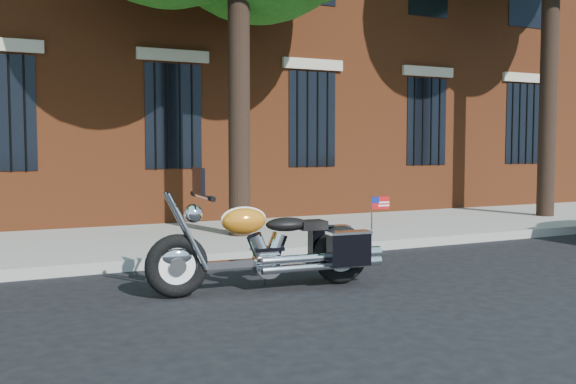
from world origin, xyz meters
name	(u,v)px	position (x,y,z in m)	size (l,w,h in m)	color
ground	(288,279)	(0.00, 0.00, 0.00)	(120.00, 120.00, 0.00)	black
curb	(246,256)	(0.00, 1.38, 0.07)	(40.00, 0.16, 0.15)	gray
sidewalk	(204,239)	(0.00, 3.26, 0.07)	(40.00, 3.60, 0.15)	gray
motorcycle	(275,249)	(-0.40, -0.48, 0.47)	(2.73, 0.88, 1.39)	black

